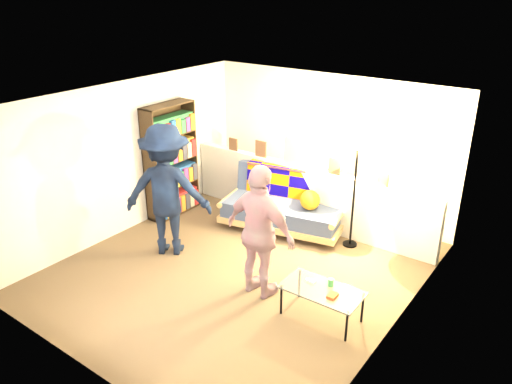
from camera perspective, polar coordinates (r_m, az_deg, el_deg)
ground at (r=7.18m, az=-1.90°, el=-8.76°), size 5.00×5.00×0.00m
room_shell at (r=6.81m, az=0.35°, el=5.00°), size 4.60×5.05×2.45m
half_wall_ledge at (r=8.27m, az=5.72°, el=-0.41°), size 4.45×0.15×1.00m
ledge_decor at (r=8.12m, az=4.46°, el=4.30°), size 2.97×0.02×0.45m
futon_sofa at (r=8.15m, az=3.39°, el=-1.49°), size 2.12×1.30×0.85m
bookshelf at (r=8.59m, az=-9.69°, el=3.17°), size 0.32×0.97×1.93m
coffee_table at (r=6.09m, az=7.63°, el=-11.17°), size 0.98×0.54×0.50m
floor_lamp at (r=7.45m, az=11.41°, el=1.83°), size 0.37×0.30×1.61m
person_left at (r=7.31m, az=-10.15°, el=0.17°), size 1.46×1.27×1.96m
person_right at (r=6.22m, az=0.50°, el=-4.67°), size 1.07×0.52×1.77m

